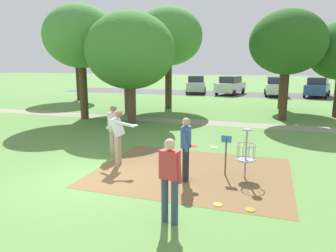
# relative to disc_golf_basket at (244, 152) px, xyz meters

# --- Properties ---
(ground_plane) EXTENTS (160.00, 160.00, 0.00)m
(ground_plane) POSITION_rel_disc_golf_basket_xyz_m (-3.89, -1.44, -0.75)
(ground_plane) COLOR #5B8942
(dirt_tee_pad) EXTENTS (5.49, 4.32, 0.01)m
(dirt_tee_pad) POSITION_rel_disc_golf_basket_xyz_m (-1.45, 0.04, -0.75)
(dirt_tee_pad) COLOR brown
(dirt_tee_pad) RESTS_ON ground
(disc_golf_basket) EXTENTS (0.98, 0.58, 1.39)m
(disc_golf_basket) POSITION_rel_disc_golf_basket_xyz_m (0.00, 0.00, 0.00)
(disc_golf_basket) COLOR #9E9EA3
(disc_golf_basket) RESTS_ON ground
(player_foreground_watching) EXTENTS (0.41, 0.48, 1.71)m
(player_foreground_watching) POSITION_rel_disc_golf_basket_xyz_m (-1.45, -0.64, 0.21)
(player_foreground_watching) COLOR #232328
(player_foreground_watching) RESTS_ON ground
(player_throwing) EXTENTS (0.45, 0.49, 1.71)m
(player_throwing) POSITION_rel_disc_golf_basket_xyz_m (-4.41, 0.94, 0.21)
(player_throwing) COLOR tan
(player_throwing) RESTS_ON ground
(player_waiting_left) EXTENTS (1.15, 0.42, 1.71)m
(player_waiting_left) POSITION_rel_disc_golf_basket_xyz_m (-3.78, 0.01, 0.23)
(player_waiting_left) COLOR tan
(player_waiting_left) RESTS_ON ground
(player_waiting_right) EXTENTS (0.49, 0.43, 1.71)m
(player_waiting_right) POSITION_rel_disc_golf_basket_xyz_m (-1.15, -2.95, 0.21)
(player_waiting_right) COLOR #384260
(player_waiting_right) RESTS_ON ground
(frisbee_near_basket) EXTENTS (0.24, 0.24, 0.02)m
(frisbee_near_basket) POSITION_rel_disc_golf_basket_xyz_m (-3.13, 1.92, -0.74)
(frisbee_near_basket) COLOR #E53D99
(frisbee_near_basket) RESTS_ON ground
(frisbee_by_tee) EXTENTS (0.21, 0.21, 0.02)m
(frisbee_by_tee) POSITION_rel_disc_golf_basket_xyz_m (0.34, -1.92, -0.74)
(frisbee_by_tee) COLOR orange
(frisbee_by_tee) RESTS_ON ground
(frisbee_mid_grass) EXTENTS (0.25, 0.25, 0.02)m
(frisbee_mid_grass) POSITION_rel_disc_golf_basket_xyz_m (-1.31, 2.94, -0.74)
(frisbee_mid_grass) COLOR white
(frisbee_mid_grass) RESTS_ON ground
(frisbee_far_left) EXTENTS (0.20, 0.20, 0.02)m
(frisbee_far_left) POSITION_rel_disc_golf_basket_xyz_m (-0.37, -1.88, -0.74)
(frisbee_far_left) COLOR gold
(frisbee_far_left) RESTS_ON ground
(frisbee_far_right) EXTENTS (0.21, 0.21, 0.02)m
(frisbee_far_right) POSITION_rel_disc_golf_basket_xyz_m (-0.17, 3.19, -0.74)
(frisbee_far_right) COLOR white
(frisbee_far_right) RESTS_ON ground
(tree_near_left) EXTENTS (4.00, 4.00, 5.90)m
(tree_near_left) POSITION_rel_disc_golf_basket_xyz_m (1.27, 9.84, 3.42)
(tree_near_left) COLOR #422D1E
(tree_near_left) RESTS_ON ground
(tree_near_right) EXTENTS (4.58, 4.58, 6.70)m
(tree_near_right) POSITION_rel_disc_golf_basket_xyz_m (-15.10, 14.81, 3.97)
(tree_near_right) COLOR #422D1E
(tree_near_right) RESTS_ON ground
(tree_mid_left) EXTENTS (4.58, 4.58, 5.68)m
(tree_mid_left) POSITION_rel_disc_golf_basket_xyz_m (-6.33, 6.48, 2.97)
(tree_mid_left) COLOR brown
(tree_mid_left) RESTS_ON ground
(tree_mid_center) EXTENTS (3.46, 3.46, 5.83)m
(tree_mid_center) POSITION_rel_disc_golf_basket_xyz_m (1.30, 14.52, 3.56)
(tree_mid_center) COLOR #422D1E
(tree_mid_center) RESTS_ON ground
(tree_mid_right) EXTENTS (4.58, 4.58, 6.85)m
(tree_mid_right) POSITION_rel_disc_golf_basket_xyz_m (-6.20, 12.32, 4.12)
(tree_mid_right) COLOR #422D1E
(tree_mid_right) RESTS_ON ground
(tree_far_left) EXTENTS (4.93, 4.93, 6.13)m
(tree_far_left) POSITION_rel_disc_golf_basket_xyz_m (-7.88, 9.36, 3.27)
(tree_far_left) COLOR brown
(tree_far_left) RESTS_ON ground
(tree_far_center) EXTENTS (4.00, 4.00, 6.25)m
(tree_far_center) POSITION_rel_disc_golf_basket_xyz_m (-9.43, 6.82, 3.76)
(tree_far_center) COLOR #4C3823
(tree_far_center) RESTS_ON ground
(parking_lot_strip) EXTENTS (36.00, 6.00, 0.01)m
(parking_lot_strip) POSITION_rel_disc_golf_basket_xyz_m (-3.89, 24.42, -0.75)
(parking_lot_strip) COLOR #4C4C51
(parking_lot_strip) RESTS_ON ground
(parked_car_leftmost) EXTENTS (2.54, 4.46, 1.84)m
(parked_car_leftmost) POSITION_rel_disc_golf_basket_xyz_m (-6.97, 24.06, 0.17)
(parked_car_leftmost) COLOR #B2B7BC
(parked_car_leftmost) RESTS_ON ground
(parked_car_center_left) EXTENTS (2.76, 4.51, 1.84)m
(parked_car_center_left) POSITION_rel_disc_golf_basket_xyz_m (-3.36, 23.74, 0.17)
(parked_car_center_left) COLOR silver
(parked_car_center_left) RESTS_ON ground
(parked_car_center_right) EXTENTS (2.13, 4.28, 1.84)m
(parked_car_center_right) POSITION_rel_disc_golf_basket_xyz_m (0.99, 23.71, 0.17)
(parked_car_center_right) COLOR silver
(parked_car_center_right) RESTS_ON ground
(parked_car_rightmost) EXTENTS (2.72, 4.50, 1.84)m
(parked_car_rightmost) POSITION_rel_disc_golf_basket_xyz_m (4.70, 23.82, 0.17)
(parked_car_rightmost) COLOR #2D4784
(parked_car_rightmost) RESTS_ON ground
(gravel_path) EXTENTS (40.00, 1.31, 0.00)m
(gravel_path) POSITION_rel_disc_golf_basket_xyz_m (-3.89, 7.79, -0.75)
(gravel_path) COLOR gray
(gravel_path) RESTS_ON ground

